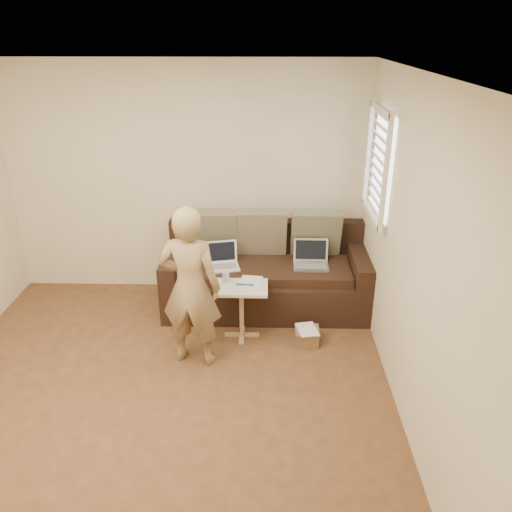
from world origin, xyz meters
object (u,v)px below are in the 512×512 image
object	(u,v)px
sofa	(266,271)
laptop_silver	(311,267)
side_table	(242,311)
person	(190,287)
laptop_white	(222,268)
drinking_glass	(226,277)
striped_box	(307,336)

from	to	relation	value
sofa	laptop_silver	world-z (taller)	sofa
side_table	person	bearing A→B (deg)	-136.26
laptop_white	drinking_glass	distance (m)	0.45
person	striped_box	world-z (taller)	person
laptop_white	drinking_glass	xyz separation A→B (m)	(0.08, -0.43, 0.11)
drinking_glass	striped_box	distance (m)	1.00
laptop_white	striped_box	bearing A→B (deg)	-46.93
laptop_silver	person	distance (m)	1.52
drinking_glass	person	bearing A→B (deg)	-119.26
sofa	drinking_glass	xyz separation A→B (m)	(-0.39, -0.55, 0.20)
person	laptop_white	bearing A→B (deg)	-92.82
side_table	striped_box	distance (m)	0.69
drinking_glass	laptop_silver	bearing A→B (deg)	28.21
laptop_silver	striped_box	world-z (taller)	laptop_silver
laptop_white	person	bearing A→B (deg)	-114.66
sofa	striped_box	distance (m)	0.91
striped_box	drinking_glass	bearing A→B (deg)	167.34
laptop_white	person	size ratio (longest dim) A/B	0.23
sofa	laptop_white	size ratio (longest dim) A/B	6.14
side_table	striped_box	xyz separation A→B (m)	(0.65, -0.10, -0.21)
sofa	side_table	world-z (taller)	sofa
person	striped_box	bearing A→B (deg)	-154.76
sofa	laptop_white	xyz separation A→B (m)	(-0.47, -0.12, 0.10)
drinking_glass	side_table	bearing A→B (deg)	-26.55
side_table	drinking_glass	world-z (taller)	drinking_glass
sofa	drinking_glass	bearing A→B (deg)	-125.75
laptop_white	striped_box	xyz separation A→B (m)	(0.89, -0.61, -0.44)
sofa	striped_box	xyz separation A→B (m)	(0.42, -0.73, -0.35)
person	side_table	world-z (taller)	person
laptop_silver	person	xyz separation A→B (m)	(-1.15, -0.96, 0.25)
drinking_glass	laptop_white	bearing A→B (deg)	100.07
sofa	drinking_glass	distance (m)	0.70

